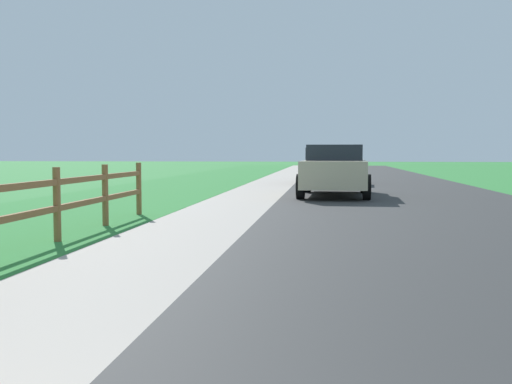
{
  "coord_description": "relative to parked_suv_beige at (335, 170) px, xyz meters",
  "views": [
    {
      "loc": [
        1.34,
        -0.95,
        1.32
      ],
      "look_at": [
        0.08,
        9.92,
        0.61
      ],
      "focal_mm": 42.98,
      "sensor_mm": 36.0,
      "label": 1
    }
  ],
  "objects": [
    {
      "name": "grass_verge",
      "position": [
        -6.07,
        9.19,
        -0.79
      ],
      "size": [
        5.0,
        66.0,
        0.0
      ],
      "primitive_type": "cube",
      "color": "#308037",
      "rests_on": "ground"
    },
    {
      "name": "road_asphalt",
      "position": [
        1.93,
        9.19,
        -0.79
      ],
      "size": [
        7.0,
        66.0,
        0.01
      ],
      "primitive_type": "cube",
      "color": "#323232",
      "rests_on": "ground"
    },
    {
      "name": "parked_suv_beige",
      "position": [
        0.0,
        0.0,
        0.0
      ],
      "size": [
        2.18,
        4.8,
        1.54
      ],
      "color": "#C6B793",
      "rests_on": "ground"
    },
    {
      "name": "ground_plane",
      "position": [
        -1.57,
        7.19,
        -0.8
      ],
      "size": [
        120.0,
        120.0,
        0.0
      ],
      "primitive_type": "plane",
      "color": "#308037"
    },
    {
      "name": "curb_concrete",
      "position": [
        -4.57,
        9.19,
        -0.79
      ],
      "size": [
        6.0,
        66.0,
        0.01
      ],
      "primitive_type": "cube",
      "color": "#AB9F94",
      "rests_on": "ground"
    },
    {
      "name": "parked_car_black",
      "position": [
        -0.19,
        7.38,
        -0.04
      ],
      "size": [
        2.35,
        4.79,
        1.51
      ],
      "color": "black",
      "rests_on": "ground"
    }
  ]
}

